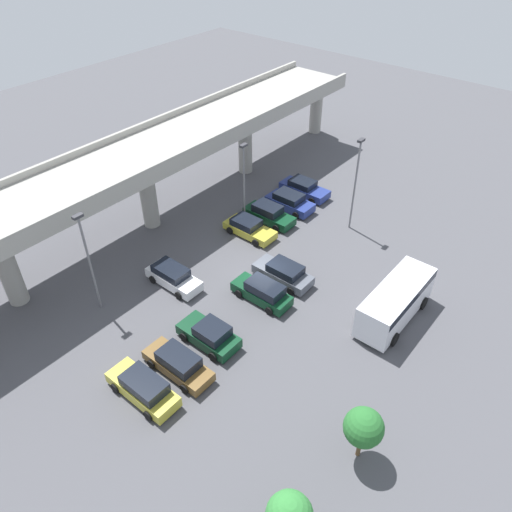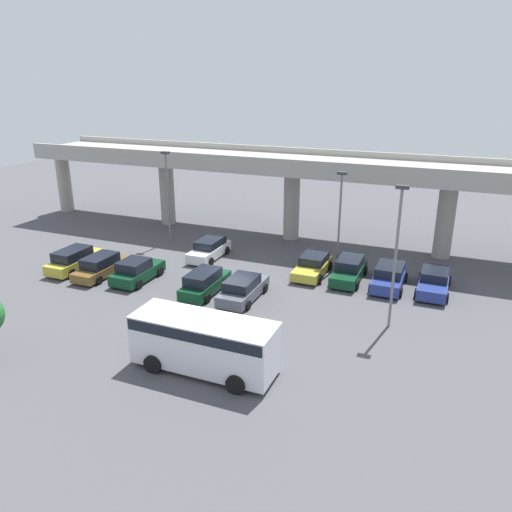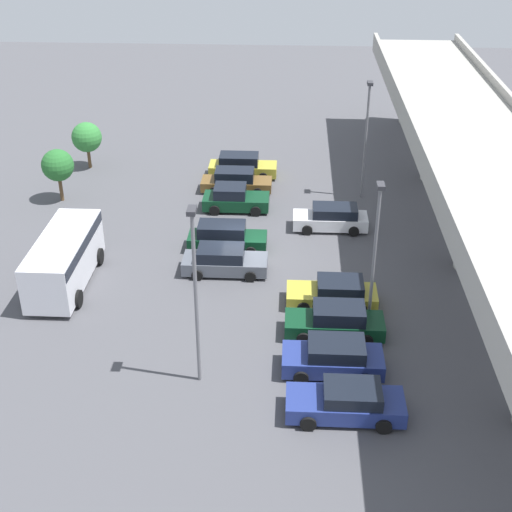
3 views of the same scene
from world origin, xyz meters
The scene contains 18 objects.
ground_plane centered at (0.00, 0.00, 0.00)m, with size 109.96×109.96×0.00m, color #4C4C51.
highway_overpass centered at (0.00, 12.60, 6.13)m, with size 52.72×6.97×7.64m.
parked_car_0 centered at (-12.55, -1.02, 0.79)m, with size 2.05×4.87×1.67m.
parked_car_1 centered at (-9.92, -1.24, 0.73)m, with size 2.02×4.85×1.56m.
parked_car_2 centered at (-6.93, -1.09, 0.75)m, with size 2.20×4.30×1.64m.
parked_car_3 centered at (-4.38, 5.15, 0.75)m, with size 2.01×4.59×1.55m.
parked_car_4 centered at (-1.43, -1.17, 0.78)m, with size 1.97×4.61×1.63m.
parked_car_5 centered at (1.31, -1.01, 0.72)m, with size 2.13×4.69×1.53m.
parked_car_6 centered at (4.29, 4.96, 0.68)m, with size 2.16×4.64×1.43m.
parked_car_7 centered at (7.00, 4.92, 0.75)m, with size 2.05×4.76×1.61m.
parked_car_8 centered at (9.85, 4.70, 0.76)m, with size 2.19×4.51×1.58m.
parked_car_9 centered at (12.77, 5.12, 0.70)m, with size 2.13×4.87×1.49m.
shuttle_bus centered at (2.98, -9.40, 1.66)m, with size 7.23×2.75×2.78m.
lamp_post_near_aisle centered at (5.70, 6.64, 4.39)m, with size 0.70×0.35×7.42m.
lamp_post_mid_lot centered at (10.75, -1.21, 4.88)m, with size 0.70×0.35×8.37m.
lamp_post_by_overpass centered at (-9.44, 7.42, 4.65)m, with size 0.70×0.35×7.93m.
tree_front_left centered at (-13.62, -12.50, 2.37)m, with size 2.19×2.19×3.48m.
tree_front_centre centered at (-7.71, -12.86, 2.52)m, with size 2.13×2.13×3.60m.
Camera 3 is at (35.54, 2.63, 20.11)m, focal length 50.00 mm.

